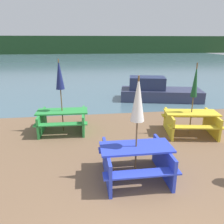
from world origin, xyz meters
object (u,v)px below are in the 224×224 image
(picnic_table_yellow, at_px, (191,120))
(picnic_table_green, at_px, (63,119))
(umbrella_navy, at_px, (59,75))
(umbrella_darkgreen, at_px, (195,81))
(umbrella_white, at_px, (138,100))
(picnic_table_blue, at_px, (136,159))
(boat, at_px, (157,92))

(picnic_table_yellow, relative_size, picnic_table_green, 1.10)
(picnic_table_yellow, bearing_deg, umbrella_navy, 169.48)
(umbrella_darkgreen, bearing_deg, umbrella_navy, 169.48)
(picnic_table_green, bearing_deg, umbrella_darkgreen, -10.52)
(picnic_table_green, height_order, umbrella_white, umbrella_white)
(picnic_table_blue, xyz_separation_m, umbrella_white, (-0.00, -0.00, 1.39))
(picnic_table_green, xyz_separation_m, boat, (4.66, 3.66, -0.01))
(picnic_table_yellow, bearing_deg, umbrella_darkgreen, 0.00)
(umbrella_white, height_order, boat, umbrella_white)
(umbrella_white, bearing_deg, picnic_table_yellow, 42.42)
(umbrella_navy, xyz_separation_m, boat, (4.66, 3.66, -1.52))
(picnic_table_green, relative_size, umbrella_white, 0.74)
(picnic_table_yellow, xyz_separation_m, umbrella_navy, (-4.31, 0.80, 1.50))
(picnic_table_yellow, bearing_deg, picnic_table_blue, -137.58)
(picnic_table_green, xyz_separation_m, umbrella_white, (1.88, -3.03, 1.41))
(picnic_table_yellow, relative_size, umbrella_white, 0.81)
(picnic_table_yellow, relative_size, boat, 0.44)
(umbrella_white, distance_m, umbrella_darkgreen, 3.30)
(umbrella_darkgreen, bearing_deg, picnic_table_green, 169.48)
(picnic_table_yellow, distance_m, boat, 4.47)
(picnic_table_blue, distance_m, picnic_table_yellow, 3.30)
(umbrella_darkgreen, bearing_deg, picnic_table_blue, -137.58)
(boat, bearing_deg, umbrella_darkgreen, -81.90)
(picnic_table_blue, relative_size, picnic_table_green, 0.92)
(boat, bearing_deg, umbrella_white, -100.07)
(picnic_table_green, height_order, umbrella_navy, umbrella_navy)
(picnic_table_green, relative_size, umbrella_darkgreen, 0.74)
(picnic_table_yellow, distance_m, umbrella_navy, 4.63)
(umbrella_white, xyz_separation_m, boat, (2.78, 6.68, -1.42))
(umbrella_navy, distance_m, boat, 6.11)
(picnic_table_yellow, relative_size, umbrella_darkgreen, 0.81)
(umbrella_white, bearing_deg, boat, 67.43)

